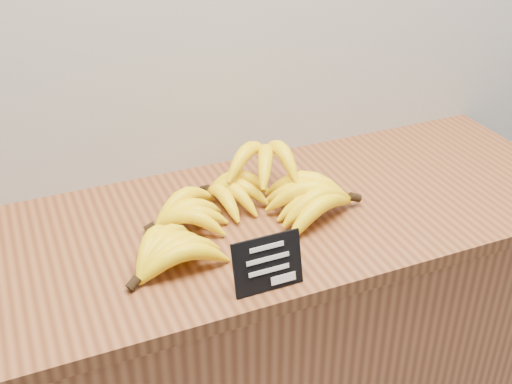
% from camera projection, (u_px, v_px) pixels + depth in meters
% --- Properties ---
extents(counter, '(1.32, 0.50, 0.90)m').
position_uv_depth(counter, '(248.00, 381.00, 1.58)').
color(counter, '#A55D35').
rests_on(counter, ground).
extents(counter_top, '(1.51, 0.54, 0.03)m').
position_uv_depth(counter_top, '(247.00, 224.00, 1.34)').
color(counter_top, brown).
rests_on(counter_top, counter).
extents(chalkboard_sign, '(0.13, 0.03, 0.10)m').
position_uv_depth(chalkboard_sign, '(268.00, 264.00, 1.12)').
color(chalkboard_sign, black).
rests_on(chalkboard_sign, counter_top).
extents(banana_pile, '(0.51, 0.33, 0.11)m').
position_uv_depth(banana_pile, '(241.00, 204.00, 1.30)').
color(banana_pile, yellow).
rests_on(banana_pile, counter_top).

